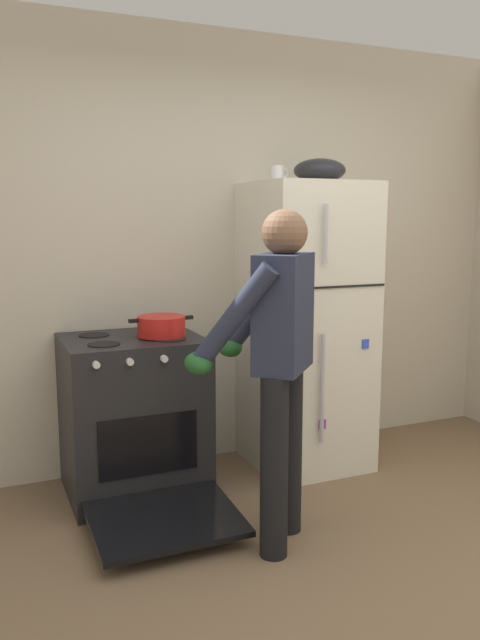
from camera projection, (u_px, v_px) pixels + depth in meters
name	position (u px, v px, depth m)	size (l,w,h in m)	color
ground	(381.00, 620.00, 2.48)	(8.00, 8.00, 0.00)	brown
kitchen_wall_back	(207.00, 251.00, 4.04)	(6.00, 0.10, 2.70)	beige
refrigerator	(305.00, 326.00, 3.97)	(0.68, 0.72, 1.77)	silver
stove_range	(134.00, 417.00, 3.59)	(0.76, 1.22, 0.90)	black
person_cook	(277.00, 350.00, 2.94)	(0.64, 0.67, 1.60)	black
red_pot	(161.00, 326.00, 3.54)	(0.37, 0.27, 0.11)	red
coffee_mug	(278.00, 174.00, 3.79)	(0.11, 0.08, 0.10)	silver
mixing_bowl	(320.00, 170.00, 3.84)	(0.32, 0.32, 0.14)	black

